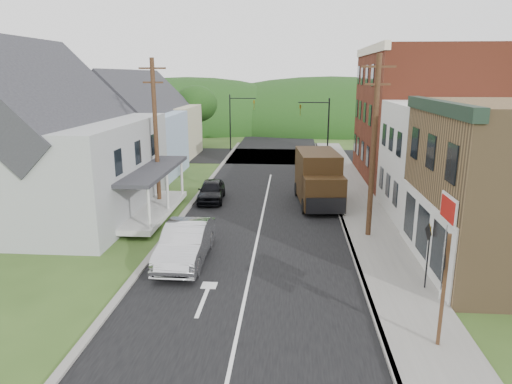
% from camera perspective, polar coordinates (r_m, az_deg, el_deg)
% --- Properties ---
extents(ground, '(120.00, 120.00, 0.00)m').
position_cam_1_polar(ground, '(20.51, -0.41, -8.61)').
color(ground, '#2D4719').
rests_on(ground, ground).
extents(road, '(9.00, 90.00, 0.02)m').
position_cam_1_polar(road, '(29.95, 1.18, -1.11)').
color(road, black).
rests_on(road, ground).
extents(cross_road, '(60.00, 9.00, 0.02)m').
position_cam_1_polar(cross_road, '(46.53, 2.36, 4.50)').
color(cross_road, black).
rests_on(cross_road, ground).
extents(sidewalk_right, '(2.80, 55.00, 0.15)m').
position_cam_1_polar(sidewalk_right, '(28.29, 12.97, -2.27)').
color(sidewalk_right, slate).
rests_on(sidewalk_right, ground).
extents(curb_right, '(0.20, 55.00, 0.15)m').
position_cam_1_polar(curb_right, '(28.12, 10.25, -2.23)').
color(curb_right, slate).
rests_on(curb_right, ground).
extents(curb_left, '(0.30, 55.00, 0.12)m').
position_cam_1_polar(curb_left, '(28.65, -8.38, -1.87)').
color(curb_left, slate).
rests_on(curb_left, ground).
extents(storefront_white, '(8.00, 7.00, 6.50)m').
position_cam_1_polar(storefront_white, '(28.45, 24.32, 3.48)').
color(storefront_white, silver).
rests_on(storefront_white, ground).
extents(storefront_red, '(8.00, 12.00, 10.00)m').
position_cam_1_polar(storefront_red, '(37.22, 19.74, 8.94)').
color(storefront_red, maroon).
rests_on(storefront_red, ground).
extents(house_gray, '(10.20, 12.24, 8.35)m').
position_cam_1_polar(house_gray, '(28.54, -24.22, 5.53)').
color(house_gray, '#949899').
rests_on(house_gray, ground).
extents(house_blue, '(7.14, 8.16, 7.28)m').
position_cam_1_polar(house_blue, '(38.20, -15.02, 7.44)').
color(house_blue, '#94A7CA').
rests_on(house_blue, ground).
extents(house_cream, '(7.14, 8.16, 7.28)m').
position_cam_1_polar(house_cream, '(46.88, -12.00, 8.83)').
color(house_cream, '#B4AE8B').
rests_on(house_cream, ground).
extents(utility_pole_right, '(1.60, 0.26, 9.00)m').
position_cam_1_polar(utility_pole_right, '(22.91, 14.48, 5.52)').
color(utility_pole_right, '#472D19').
rests_on(utility_pole_right, ground).
extents(utility_pole_left, '(1.60, 0.26, 9.00)m').
position_cam_1_polar(utility_pole_left, '(28.20, -12.42, 7.24)').
color(utility_pole_left, '#472D19').
rests_on(utility_pole_left, ground).
extents(traffic_signal_right, '(2.87, 0.20, 6.00)m').
position_cam_1_polar(traffic_signal_right, '(42.61, 8.10, 8.55)').
color(traffic_signal_right, black).
rests_on(traffic_signal_right, ground).
extents(traffic_signal_left, '(2.87, 0.20, 6.00)m').
position_cam_1_polar(traffic_signal_left, '(49.84, -2.46, 9.51)').
color(traffic_signal_left, black).
rests_on(traffic_signal_left, ground).
extents(tree_left_b, '(4.80, 4.80, 6.94)m').
position_cam_1_polar(tree_left_b, '(36.12, -26.89, 7.91)').
color(tree_left_b, '#382616').
rests_on(tree_left_b, ground).
extents(tree_left_c, '(5.80, 5.80, 8.41)m').
position_cam_1_polar(tree_left_c, '(43.98, -23.97, 10.50)').
color(tree_left_c, '#382616').
rests_on(tree_left_c, ground).
extents(tree_left_d, '(4.80, 4.80, 6.94)m').
position_cam_1_polar(tree_left_d, '(51.99, -7.51, 10.86)').
color(tree_left_d, '#382616').
rests_on(tree_left_d, ground).
extents(forested_ridge, '(90.00, 30.00, 16.00)m').
position_cam_1_polar(forested_ridge, '(74.26, 3.16, 8.22)').
color(forested_ridge, '#15340F').
rests_on(forested_ridge, ground).
extents(silver_sedan, '(1.83, 5.21, 1.72)m').
position_cam_1_polar(silver_sedan, '(20.38, -8.78, -6.35)').
color(silver_sedan, '#B4B4B9').
rests_on(silver_sedan, ground).
extents(dark_sedan, '(1.86, 4.09, 1.36)m').
position_cam_1_polar(dark_sedan, '(29.94, -5.60, 0.16)').
color(dark_sedan, black).
rests_on(dark_sedan, ground).
extents(delivery_van, '(2.94, 6.15, 3.33)m').
position_cam_1_polar(delivery_van, '(29.01, 7.80, 1.67)').
color(delivery_van, '#301E0D').
rests_on(delivery_van, ground).
extents(route_sign_cluster, '(0.72, 1.92, 3.52)m').
position_cam_1_polar(route_sign_cluster, '(14.49, 22.39, -9.47)').
color(route_sign_cluster, '#472D19').
rests_on(route_sign_cluster, sidewalk_right).
extents(warning_sign, '(0.11, 0.72, 2.61)m').
position_cam_1_polar(warning_sign, '(18.30, 20.70, -6.39)').
color(warning_sign, black).
rests_on(warning_sign, sidewalk_right).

